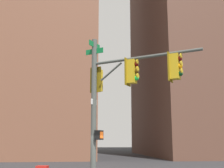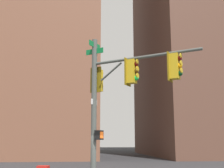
{
  "view_description": "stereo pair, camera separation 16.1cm",
  "coord_description": "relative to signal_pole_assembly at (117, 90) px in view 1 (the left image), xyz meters",
  "views": [
    {
      "loc": [
        -13.33,
        1.01,
        2.26
      ],
      "look_at": [
        -0.91,
        -0.32,
        4.68
      ],
      "focal_mm": 47.49,
      "sensor_mm": 36.0,
      "label": 1
    },
    {
      "loc": [
        -13.35,
        0.85,
        2.26
      ],
      "look_at": [
        -0.91,
        -0.32,
        4.68
      ],
      "focal_mm": 47.49,
      "sensor_mm": 36.0,
      "label": 2
    }
  ],
  "objects": [
    {
      "name": "building_brick_midblock",
      "position": [
        33.32,
        8.06,
        17.16
      ],
      "size": [
        22.67,
        17.13,
        43.15
      ],
      "primitive_type": "cube",
      "color": "brown",
      "rests_on": "ground_plane"
    },
    {
      "name": "signal_pole_assembly",
      "position": [
        0.0,
        0.0,
        0.0
      ],
      "size": [
        3.27,
        4.38,
        6.82
      ],
      "rotation": [
        0.0,
        0.0,
        4.12
      ],
      "color": "#4C514C",
      "rests_on": "ground_plane"
    },
    {
      "name": "building_brick_nearside",
      "position": [
        34.89,
        -18.48,
        13.39
      ],
      "size": [
        27.18,
        18.81,
        35.62
      ],
      "primitive_type": "cube",
      "color": "brown",
      "rests_on": "ground_plane"
    },
    {
      "name": "building_glass_tower",
      "position": [
        51.36,
        -28.87,
        26.1
      ],
      "size": [
        31.43,
        25.93,
        61.04
      ],
      "primitive_type": "cube",
      "color": "#8CB2C6",
      "rests_on": "ground_plane"
    }
  ]
}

